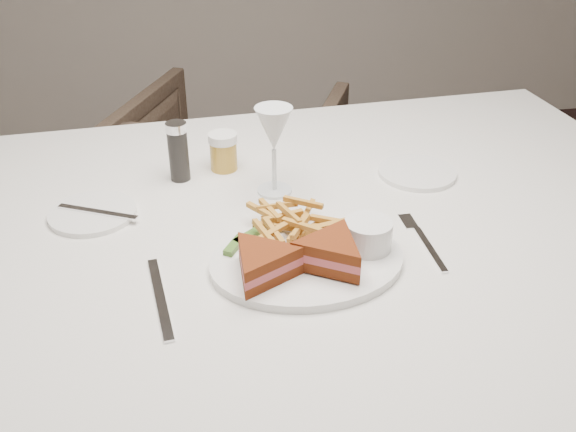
% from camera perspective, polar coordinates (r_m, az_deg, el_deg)
% --- Properties ---
extents(table, '(1.69, 1.18, 0.75)m').
position_cam_1_polar(table, '(1.39, -0.37, -14.11)').
color(table, silver).
rests_on(table, ground).
extents(chair_far, '(0.87, 0.85, 0.69)m').
position_cam_1_polar(chair_far, '(2.20, -5.02, 3.38)').
color(chair_far, '#4A3A2D').
rests_on(chair_far, ground).
extents(table_setting, '(0.81, 0.56, 0.18)m').
position_cam_1_polar(table_setting, '(1.11, -0.12, -0.18)').
color(table_setting, white).
rests_on(table_setting, table).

